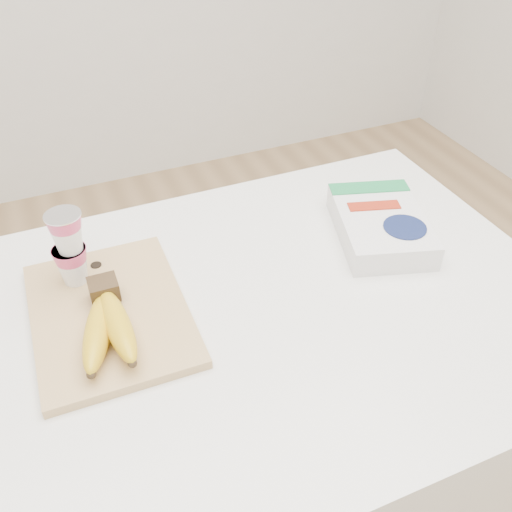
{
  "coord_description": "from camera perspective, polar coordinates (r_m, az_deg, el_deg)",
  "views": [
    {
      "loc": [
        -0.24,
        -0.65,
        1.55
      ],
      "look_at": [
        0.07,
        0.08,
        0.91
      ],
      "focal_mm": 40.0,
      "sensor_mm": 36.0,
      "label": 1
    }
  ],
  "objects": [
    {
      "name": "cereal_box",
      "position": [
        1.15,
        12.34,
        3.06
      ],
      "size": [
        0.23,
        0.28,
        0.05
      ],
      "rotation": [
        0.0,
        0.0,
        -0.3
      ],
      "color": "white",
      "rests_on": "table"
    },
    {
      "name": "bananas",
      "position": [
        0.93,
        -14.65,
        -6.55
      ],
      "size": [
        0.1,
        0.21,
        0.06
      ],
      "color": "#382816",
      "rests_on": "cutting_board"
    },
    {
      "name": "table",
      "position": [
        1.31,
        -1.52,
        -19.36
      ],
      "size": [
        1.16,
        0.77,
        0.87
      ],
      "primitive_type": "cube",
      "color": "white",
      "rests_on": "ground"
    },
    {
      "name": "yogurt_stack",
      "position": [
        1.01,
        -18.2,
        0.92
      ],
      "size": [
        0.06,
        0.06,
        0.14
      ],
      "color": "white",
      "rests_on": "cutting_board"
    },
    {
      "name": "room",
      "position": [
        0.72,
        -2.82,
        22.71
      ],
      "size": [
        4.0,
        4.0,
        4.0
      ],
      "color": "tan",
      "rests_on": "ground"
    },
    {
      "name": "cutting_board",
      "position": [
        0.99,
        -14.42,
        -5.58
      ],
      "size": [
        0.26,
        0.34,
        0.02
      ],
      "primitive_type": "cube",
      "rotation": [
        0.0,
        0.0,
        -0.02
      ],
      "color": "tan",
      "rests_on": "table"
    }
  ]
}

